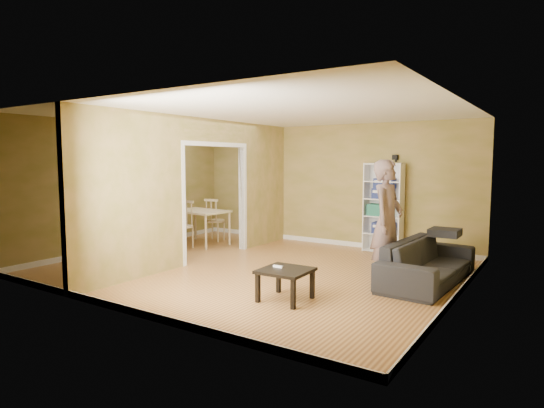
% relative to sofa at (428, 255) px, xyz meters
% --- Properties ---
extents(room_shell, '(6.50, 6.50, 6.50)m').
position_rel_sofa_xyz_m(room_shell, '(-2.70, -0.66, 0.88)').
color(room_shell, tan).
rests_on(room_shell, ground).
extents(partition, '(0.22, 5.50, 2.60)m').
position_rel_sofa_xyz_m(partition, '(-3.90, -0.66, 0.88)').
color(partition, tan).
rests_on(partition, ground).
extents(wall_speaker, '(0.10, 0.10, 0.10)m').
position_rel_sofa_xyz_m(wall_speaker, '(-1.20, 2.03, 1.48)').
color(wall_speaker, black).
rests_on(wall_speaker, room_shell).
extents(sofa, '(2.25, 1.08, 0.84)m').
position_rel_sofa_xyz_m(sofa, '(0.00, 0.00, 0.00)').
color(sofa, '#252527').
rests_on(sofa, ground).
extents(person, '(0.82, 0.65, 2.17)m').
position_rel_sofa_xyz_m(person, '(-0.57, -0.21, 0.67)').
color(person, slate).
rests_on(person, ground).
extents(bookshelf, '(0.75, 0.33, 1.79)m').
position_rel_sofa_xyz_m(bookshelf, '(-1.37, 1.94, 0.48)').
color(bookshelf, white).
rests_on(bookshelf, ground).
extents(paper_box_navy_a, '(0.43, 0.28, 0.22)m').
position_rel_sofa_xyz_m(paper_box_navy_a, '(-1.35, 1.90, 0.07)').
color(paper_box_navy_a, navy).
rests_on(paper_box_navy_a, bookshelf).
extents(paper_box_teal, '(0.45, 0.30, 0.23)m').
position_rel_sofa_xyz_m(paper_box_teal, '(-1.44, 1.90, 0.43)').
color(paper_box_teal, '#206F5A').
rests_on(paper_box_teal, bookshelf).
extents(paper_box_navy_b, '(0.40, 0.26, 0.20)m').
position_rel_sofa_xyz_m(paper_box_navy_b, '(-1.38, 1.90, 0.76)').
color(paper_box_navy_b, navy).
rests_on(paper_box_navy_b, bookshelf).
extents(paper_box_navy_c, '(0.39, 0.25, 0.20)m').
position_rel_sofa_xyz_m(paper_box_navy_c, '(-1.35, 1.90, 0.96)').
color(paper_box_navy_c, navy).
rests_on(paper_box_navy_c, bookshelf).
extents(coffee_table, '(0.63, 0.63, 0.42)m').
position_rel_sofa_xyz_m(coffee_table, '(-1.34, -1.91, -0.06)').
color(coffee_table, black).
rests_on(coffee_table, ground).
extents(game_controller, '(0.14, 0.04, 0.03)m').
position_rel_sofa_xyz_m(game_controller, '(-1.47, -1.88, 0.01)').
color(game_controller, white).
rests_on(game_controller, coffee_table).
extents(dining_table, '(1.20, 0.80, 0.75)m').
position_rel_sofa_xyz_m(dining_table, '(-5.01, 0.51, 0.25)').
color(dining_table, '#CCC07C').
rests_on(dining_table, ground).
extents(chair_left, '(0.54, 0.54, 0.97)m').
position_rel_sofa_xyz_m(chair_left, '(-5.78, 0.53, 0.06)').
color(chair_left, '#DABC7D').
rests_on(chair_left, ground).
extents(chair_near, '(0.52, 0.52, 1.00)m').
position_rel_sofa_xyz_m(chair_near, '(-4.98, -0.09, 0.08)').
color(chair_near, tan).
rests_on(chair_near, ground).
extents(chair_far, '(0.53, 0.53, 0.98)m').
position_rel_sofa_xyz_m(chair_far, '(-5.04, 1.03, 0.07)').
color(chair_far, tan).
rests_on(chair_far, ground).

